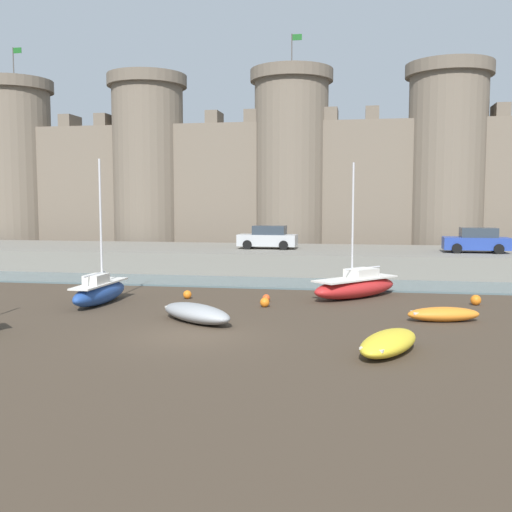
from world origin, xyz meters
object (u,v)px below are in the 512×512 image
mooring_buoy_off_centre (265,302)px  mooring_buoy_near_channel (266,298)px  rowboat_near_channel_right (443,314)px  car_quay_centre_west (476,241)px  sailboat_foreground_right (100,291)px  rowboat_midflat_centre (389,342)px  rowboat_foreground_centre (196,313)px  mooring_buoy_mid_mud (187,295)px  car_quay_east (268,238)px  mooring_buoy_near_shore (476,300)px  sailboat_near_channel_left (356,286)px

mooring_buoy_off_centre → mooring_buoy_near_channel: size_ratio=1.19×
rowboat_near_channel_right → car_quay_centre_west: bearing=75.6°
sailboat_foreground_right → rowboat_midflat_centre: 14.86m
rowboat_foreground_centre → mooring_buoy_off_centre: (2.18, 3.86, -0.16)m
mooring_buoy_mid_mud → car_quay_east: (2.07, 12.97, 2.08)m
rowboat_near_channel_right → sailboat_foreground_right: (-15.47, 1.48, 0.30)m
mooring_buoy_near_shore → car_quay_centre_west: size_ratio=0.12×
sailboat_foreground_right → car_quay_east: size_ratio=1.65×
mooring_buoy_near_channel → mooring_buoy_mid_mud: bearing=176.6°
rowboat_midflat_centre → car_quay_east: (-7.34, 22.24, 1.93)m
mooring_buoy_mid_mud → car_quay_centre_west: 20.11m
sailboat_near_channel_left → rowboat_midflat_centre: bearing=-84.2°
mooring_buoy_near_shore → car_quay_centre_west: bearing=79.9°
mooring_buoy_near_channel → car_quay_east: 13.52m
rowboat_near_channel_right → car_quay_east: bearing=120.4°
mooring_buoy_near_shore → mooring_buoy_mid_mud: mooring_buoy_near_shore is taller
sailboat_foreground_right → car_quay_centre_west: sailboat_foreground_right is taller
rowboat_midflat_centre → sailboat_near_channel_left: size_ratio=0.56×
mooring_buoy_off_centre → mooring_buoy_near_shore: (9.66, 2.20, 0.02)m
rowboat_midflat_centre → mooring_buoy_near_channel: rowboat_midflat_centre is taller
mooring_buoy_near_shore → rowboat_near_channel_right: bearing=-115.6°
rowboat_foreground_centre → car_quay_east: (0.06, 18.49, 1.91)m
rowboat_midflat_centre → sailboat_near_channel_left: 11.10m
sailboat_foreground_right → mooring_buoy_off_centre: (7.83, 0.52, -0.39)m
mooring_buoy_off_centre → car_quay_east: car_quay_east is taller
mooring_buoy_near_channel → car_quay_centre_west: car_quay_centre_west is taller
mooring_buoy_near_channel → car_quay_east: (-1.96, 13.21, 2.11)m
rowboat_foreground_centre → sailboat_near_channel_left: (6.28, 7.29, 0.22)m
mooring_buoy_near_shore → sailboat_foreground_right: bearing=-171.2°
car_quay_east → mooring_buoy_off_centre: bearing=-81.8°
mooring_buoy_near_channel → mooring_buoy_mid_mud: mooring_buoy_mid_mud is taller
mooring_buoy_off_centre → car_quay_centre_west: car_quay_centre_west is taller
rowboat_near_channel_right → mooring_buoy_near_shore: size_ratio=6.30×
rowboat_midflat_centre → mooring_buoy_off_centre: size_ratio=8.53×
rowboat_midflat_centre → sailboat_foreground_right: bearing=151.5°
car_quay_east → rowboat_near_channel_right: bearing=-59.6°
mooring_buoy_near_shore → car_quay_east: car_quay_east is taller
rowboat_midflat_centre → car_quay_centre_west: (6.48, 21.42, 1.93)m
sailboat_foreground_right → mooring_buoy_off_centre: 7.85m
rowboat_foreground_centre → mooring_buoy_near_channel: (2.02, 5.28, -0.20)m
mooring_buoy_off_centre → car_quay_centre_west: (11.71, 13.80, 2.07)m
sailboat_foreground_right → mooring_buoy_near_channel: 7.93m
sailboat_foreground_right → sailboat_near_channel_left: sailboat_foreground_right is taller
rowboat_near_channel_right → rowboat_foreground_centre: rowboat_foreground_centre is taller
sailboat_near_channel_left → car_quay_east: 12.92m
rowboat_foreground_centre → mooring_buoy_near_channel: size_ratio=10.64×
mooring_buoy_mid_mud → car_quay_centre_west: size_ratio=0.10×
mooring_buoy_near_shore → car_quay_east: size_ratio=0.12×
rowboat_midflat_centre → mooring_buoy_off_centre: (-5.23, 7.62, -0.15)m
sailboat_foreground_right → mooring_buoy_near_shore: 17.70m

